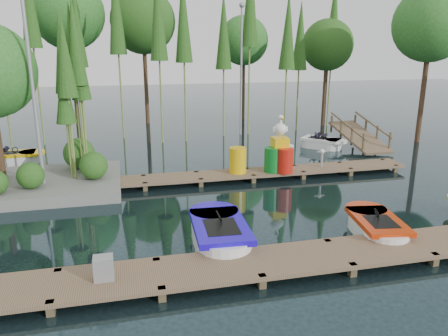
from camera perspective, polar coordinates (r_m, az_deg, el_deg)
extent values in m
plane|color=#1C3035|center=(14.29, -1.49, -4.91)|extent=(90.00, 90.00, 0.00)
cube|color=brown|center=(10.21, 3.88, -12.32)|extent=(18.00, 1.50, 0.10)
cube|color=#4E402A|center=(9.53, -21.66, -17.17)|extent=(0.16, 0.16, 0.50)
cube|color=#4E402A|center=(10.60, -20.76, -13.51)|extent=(0.16, 0.16, 0.50)
cube|color=#4E402A|center=(9.42, -8.08, -16.51)|extent=(0.16, 0.16, 0.50)
cube|color=#4E402A|center=(10.50, -8.78, -12.88)|extent=(0.16, 0.16, 0.50)
cube|color=#4E402A|center=(9.79, 4.98, -15.03)|extent=(0.16, 0.16, 0.50)
cube|color=#4E402A|center=(10.84, 2.86, -11.73)|extent=(0.16, 0.16, 0.50)
cube|color=#4E402A|center=(10.60, 16.39, -13.11)|extent=(0.16, 0.16, 0.50)
cube|color=#4E402A|center=(11.57, 13.30, -10.29)|extent=(0.16, 0.16, 0.50)
cube|color=#4E402A|center=(11.75, 25.73, -11.12)|extent=(0.16, 0.16, 0.50)
cube|color=#4E402A|center=(12.63, 22.17, -8.79)|extent=(0.16, 0.16, 0.50)
cube|color=brown|center=(16.73, 0.07, -0.87)|extent=(15.00, 1.20, 0.10)
cube|color=#4E402A|center=(16.26, -24.67, -3.61)|extent=(0.16, 0.16, 0.50)
cube|color=#4E402A|center=(17.16, -24.09, -2.57)|extent=(0.16, 0.16, 0.50)
cube|color=#4E402A|center=(15.97, -17.52, -3.22)|extent=(0.16, 0.16, 0.50)
cube|color=#4E402A|center=(16.88, -17.33, -2.18)|extent=(0.16, 0.16, 0.50)
cube|color=#4E402A|center=(15.93, -10.23, -2.76)|extent=(0.16, 0.16, 0.50)
cube|color=#4E402A|center=(16.84, -10.44, -1.74)|extent=(0.16, 0.16, 0.50)
cube|color=#4E402A|center=(16.14, -3.03, -2.27)|extent=(0.16, 0.16, 0.50)
cube|color=#4E402A|center=(17.04, -3.62, -1.29)|extent=(0.16, 0.16, 0.50)
cube|color=#4E402A|center=(16.61, 3.87, -1.76)|extent=(0.16, 0.16, 0.50)
cube|color=#4E402A|center=(17.48, 2.94, -0.83)|extent=(0.16, 0.16, 0.50)
cube|color=#4E402A|center=(17.30, 10.30, -1.26)|extent=(0.16, 0.16, 0.50)
cube|color=#4E402A|center=(18.14, 9.10, -0.39)|extent=(0.16, 0.16, 0.50)
cube|color=#4E402A|center=(18.19, 16.17, -0.79)|extent=(0.16, 0.16, 0.50)
cube|color=#4E402A|center=(18.99, 14.77, 0.01)|extent=(0.16, 0.16, 0.50)
cube|color=#4E402A|center=(19.25, 21.44, -0.37)|extent=(0.16, 0.16, 0.50)
cube|color=#4E402A|center=(20.02, 19.91, 0.38)|extent=(0.16, 0.16, 0.50)
cube|color=slate|center=(17.12, -23.80, -2.12)|extent=(6.20, 4.20, 0.42)
sphere|color=#2A591C|center=(15.96, -23.95, -0.90)|extent=(0.90, 0.90, 0.90)
sphere|color=#2A591C|center=(17.83, -18.40, 1.82)|extent=(1.20, 1.20, 1.20)
sphere|color=#2A591C|center=(16.26, -16.69, 0.29)|extent=(1.00, 1.00, 1.00)
cylinder|color=olive|center=(16.84, -18.65, 7.87)|extent=(0.07, 0.07, 5.93)
cone|color=#2A591C|center=(16.71, -19.30, 14.92)|extent=(0.70, 0.70, 2.97)
cylinder|color=olive|center=(16.73, -19.75, 7.26)|extent=(0.07, 0.07, 5.66)
cone|color=#2A591C|center=(16.58, -20.40, 14.03)|extent=(0.70, 0.70, 2.83)
cylinder|color=olive|center=(16.90, -17.90, 6.75)|extent=(0.07, 0.07, 5.22)
cone|color=#2A591C|center=(16.73, -18.44, 12.93)|extent=(0.70, 0.70, 2.61)
cylinder|color=olive|center=(16.11, -19.49, 6.75)|extent=(0.07, 0.07, 5.53)
cone|color=#2A591C|center=(15.95, -20.14, 13.62)|extent=(0.70, 0.70, 2.76)
cylinder|color=olive|center=(16.38, -19.71, 4.16)|extent=(0.07, 0.07, 4.01)
cone|color=#2A591C|center=(16.17, -20.18, 9.03)|extent=(0.70, 0.70, 2.01)
cylinder|color=olive|center=(16.71, -18.28, 8.16)|extent=(0.07, 0.07, 6.11)
cone|color=#2A591C|center=(16.58, -18.94, 15.48)|extent=(0.70, 0.70, 3.05)
cylinder|color=#3F2A1A|center=(25.36, 24.64, 9.85)|extent=(0.26, 0.26, 6.06)
sphere|color=#307128|center=(25.30, 25.46, 16.65)|extent=(3.81, 3.81, 3.81)
cylinder|color=#3F2A1A|center=(28.81, 13.06, 10.38)|extent=(0.26, 0.26, 5.02)
sphere|color=#2A591C|center=(28.70, 13.38, 15.37)|extent=(3.16, 3.16, 3.16)
cylinder|color=#3F2A1A|center=(31.06, 2.51, 11.40)|extent=(0.26, 0.26, 5.31)
sphere|color=#307128|center=(30.96, 2.57, 16.30)|extent=(3.34, 3.34, 3.34)
cylinder|color=#3F2A1A|center=(29.22, -10.21, 12.02)|extent=(0.26, 0.26, 6.46)
sphere|color=#2A591C|center=(29.19, -10.53, 18.36)|extent=(4.06, 4.06, 4.06)
cylinder|color=#3F2A1A|center=(29.25, -19.07, 11.81)|extent=(0.26, 0.26, 6.85)
sphere|color=#307128|center=(29.26, -19.70, 18.50)|extent=(4.31, 4.31, 4.31)
cylinder|color=olive|center=(23.97, -27.00, 11.01)|extent=(0.09, 0.09, 7.48)
cylinder|color=olive|center=(24.22, -23.60, 14.04)|extent=(0.09, 0.09, 9.66)
cylinder|color=olive|center=(25.02, -18.28, 12.29)|extent=(0.09, 0.09, 7.69)
cone|color=#2A591C|center=(25.00, -18.72, 17.21)|extent=(0.90, 0.90, 4.23)
cylinder|color=olive|center=(24.56, -13.59, 14.11)|extent=(0.09, 0.09, 8.99)
cone|color=#2A591C|center=(24.63, -13.99, 19.96)|extent=(0.90, 0.90, 4.94)
cylinder|color=olive|center=(23.06, -8.41, 13.59)|extent=(0.09, 0.09, 8.44)
cone|color=#2A591C|center=(23.09, -8.66, 19.45)|extent=(0.90, 0.90, 4.64)
cylinder|color=olive|center=(23.34, -5.21, 13.45)|extent=(0.09, 0.09, 8.22)
cone|color=#2A591C|center=(23.36, -5.36, 19.10)|extent=(0.90, 0.90, 4.52)
cylinder|color=olive|center=(24.65, -0.05, 12.70)|extent=(0.09, 0.09, 7.41)
cone|color=#2A591C|center=(24.63, -0.05, 17.52)|extent=(0.90, 0.90, 4.07)
cylinder|color=olive|center=(25.23, 3.35, 15.43)|extent=(0.09, 0.09, 9.77)
cylinder|color=olive|center=(24.65, 8.16, 12.54)|extent=(0.09, 0.09, 7.40)
cone|color=#2A591C|center=(24.62, 8.36, 17.36)|extent=(0.90, 0.90, 4.07)
cylinder|color=olive|center=(26.65, 9.73, 12.43)|extent=(0.09, 0.09, 7.14)
cone|color=#2A591C|center=(26.61, 9.94, 16.73)|extent=(0.90, 0.90, 3.93)
cylinder|color=olive|center=(28.60, 13.83, 13.90)|extent=(0.09, 0.09, 8.61)
cone|color=#2A591C|center=(28.63, 14.16, 18.72)|extent=(0.90, 0.90, 4.74)
cylinder|color=gray|center=(15.90, -23.65, 8.90)|extent=(0.12, 0.12, 7.00)
cylinder|color=gray|center=(25.05, 2.26, 12.27)|extent=(0.12, 0.12, 7.00)
sphere|color=gray|center=(25.09, 2.35, 20.50)|extent=(0.30, 0.30, 0.30)
cube|color=brown|center=(23.27, 17.22, 3.96)|extent=(1.50, 3.94, 0.95)
cube|color=#4E402A|center=(21.57, 17.75, 3.12)|extent=(0.08, 0.08, 0.90)
cube|color=#4E402A|center=(22.47, 16.35, 4.02)|extent=(0.08, 0.08, 0.90)
cube|color=#4E402A|center=(23.39, 15.05, 4.84)|extent=(0.08, 0.08, 0.90)
cube|color=#4E402A|center=(24.33, 13.85, 5.59)|extent=(0.08, 0.08, 0.90)
cube|color=brown|center=(22.82, 15.82, 5.38)|extent=(0.06, 3.54, 0.83)
cube|color=#4E402A|center=(22.32, 20.84, 3.25)|extent=(0.08, 0.08, 0.90)
cube|color=#4E402A|center=(23.19, 19.37, 4.11)|extent=(0.08, 0.08, 0.90)
cube|color=#4E402A|center=(24.09, 18.00, 4.91)|extent=(0.08, 0.08, 0.90)
cube|color=#4E402A|center=(25.00, 16.73, 5.65)|extent=(0.08, 0.08, 0.90)
cube|color=brown|center=(23.53, 18.82, 5.44)|extent=(0.06, 3.54, 0.83)
cube|color=white|center=(11.46, -0.52, -9.14)|extent=(1.41, 1.42, 0.61)
cylinder|color=white|center=(12.07, -1.08, -7.81)|extent=(1.41, 1.41, 0.61)
cylinder|color=white|center=(10.86, 0.10, -10.62)|extent=(1.41, 1.41, 0.61)
cube|color=#1A08C8|center=(11.32, -0.53, -7.60)|extent=(1.49, 2.40, 0.16)
cylinder|color=#1A08C8|center=(12.22, -1.32, -5.80)|extent=(1.44, 1.44, 0.16)
cube|color=black|center=(11.10, -0.33, -7.82)|extent=(0.89, 1.15, 0.07)
torus|color=black|center=(11.39, -0.67, -6.24)|extent=(0.18, 0.32, 0.30)
cube|color=white|center=(12.67, 19.35, -7.73)|extent=(1.30, 1.31, 0.52)
cylinder|color=white|center=(13.15, 18.37, -6.76)|extent=(1.30, 1.30, 0.52)
cylinder|color=white|center=(12.20, 20.41, -8.77)|extent=(1.30, 1.30, 0.52)
cube|color=#B42A09|center=(12.57, 19.47, -6.54)|extent=(1.45, 2.13, 0.13)
cylinder|color=#B42A09|center=(13.27, 18.05, -5.21)|extent=(1.32, 1.32, 0.13)
cube|color=black|center=(12.39, 19.83, -6.69)|extent=(0.84, 1.03, 0.06)
torus|color=black|center=(12.62, 19.29, -5.51)|extent=(0.18, 0.28, 0.25)
cube|color=white|center=(21.25, -25.85, 0.95)|extent=(1.14, 1.13, 0.50)
cylinder|color=white|center=(21.16, -24.40, 1.07)|extent=(1.13, 1.13, 0.50)
cube|color=#E7B30C|center=(21.19, -25.94, 1.66)|extent=(1.94, 1.19, 0.13)
cylinder|color=#E7B30C|center=(21.06, -23.82, 1.84)|extent=(1.15, 1.15, 0.13)
cube|color=black|center=(21.21, -26.43, 1.73)|extent=(0.92, 0.71, 0.05)
torus|color=black|center=(21.12, -25.64, 2.17)|extent=(0.26, 0.15, 0.24)
imported|color=#1E1E2D|center=(21.17, -26.63, 2.30)|extent=(0.40, 0.31, 0.88)
cube|color=white|center=(22.67, 12.53, 3.03)|extent=(1.50, 1.50, 0.49)
cylinder|color=white|center=(22.51, 13.81, 2.85)|extent=(1.50, 1.50, 0.49)
cylinder|color=white|center=(22.85, 11.28, 3.20)|extent=(1.50, 1.50, 0.49)
cube|color=white|center=(22.62, 12.57, 3.68)|extent=(2.06, 2.07, 0.12)
cylinder|color=white|center=(22.38, 14.44, 3.43)|extent=(1.53, 1.53, 0.12)
cube|color=black|center=(22.67, 12.16, 3.83)|extent=(1.08, 1.08, 0.05)
torus|color=black|center=(22.54, 12.92, 4.08)|extent=(0.26, 0.27, 0.23)
imported|color=#1E1E2D|center=(22.64, 12.08, 4.30)|extent=(0.44, 0.44, 0.79)
imported|color=#1E1E2D|center=(22.84, 13.07, 4.20)|extent=(0.34, 0.34, 0.60)
cube|color=gray|center=(9.71, -15.45, -12.48)|extent=(0.41, 0.35, 0.50)
cylinder|color=#E7B30C|center=(16.71, 1.80, 1.03)|extent=(0.66, 0.66, 0.98)
cylinder|color=#0B661E|center=(16.91, 6.35, 1.07)|extent=(0.64, 0.64, 0.96)
cylinder|color=silver|center=(17.42, 7.97, 1.45)|extent=(0.64, 0.64, 0.96)
cylinder|color=red|center=(16.87, 7.95, 0.97)|extent=(0.64, 0.64, 0.96)
cube|color=#E7B30C|center=(16.96, 7.31, 3.39)|extent=(0.58, 0.58, 0.37)
sphere|color=white|center=(16.86, 7.37, 5.06)|extent=(0.47, 0.47, 0.47)
cylinder|color=white|center=(16.81, 7.40, 5.95)|extent=(0.11, 0.11, 0.32)
sphere|color=white|center=(16.78, 7.43, 6.56)|extent=(0.21, 0.21, 0.21)
cone|color=orange|center=(16.59, 7.68, 6.37)|extent=(0.11, 0.32, 0.11)
cube|color=white|center=(16.86, 7.37, 5.06)|extent=(0.58, 0.06, 0.19)
cylinder|color=gray|center=(17.98, 12.64, 1.00)|extent=(0.09, 0.09, 0.55)
sphere|color=white|center=(17.89, 12.71, 2.12)|extent=(0.18, 0.18, 0.18)
cube|color=gray|center=(17.89, 12.71, 2.12)|extent=(0.45, 0.04, 0.04)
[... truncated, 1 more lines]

